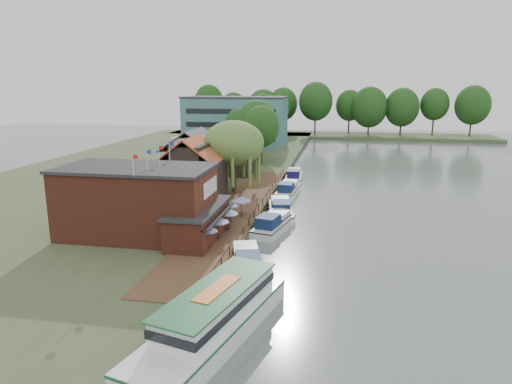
# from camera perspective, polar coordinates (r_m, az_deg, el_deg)

# --- Properties ---
(ground) EXTENTS (260.00, 260.00, 0.00)m
(ground) POSITION_cam_1_polar(r_m,az_deg,el_deg) (46.38, 4.62, -7.31)
(ground) COLOR #4C5853
(ground) RESTS_ON ground
(land_bank) EXTENTS (50.00, 140.00, 1.00)m
(land_bank) POSITION_cam_1_polar(r_m,az_deg,el_deg) (86.83, -12.92, 2.52)
(land_bank) COLOR #384728
(land_bank) RESTS_ON ground
(quay_deck) EXTENTS (6.00, 50.00, 0.10)m
(quay_deck) POSITION_cam_1_polar(r_m,az_deg,el_deg) (56.69, -2.36, -2.29)
(quay_deck) COLOR #47301E
(quay_deck) RESTS_ON land_bank
(quay_rail) EXTENTS (0.20, 49.00, 1.00)m
(quay_rail) POSITION_cam_1_polar(r_m,az_deg,el_deg) (56.52, 0.42, -1.86)
(quay_rail) COLOR black
(quay_rail) RESTS_ON land_bank
(pub) EXTENTS (20.00, 11.00, 7.30)m
(pub) POSITION_cam_1_polar(r_m,az_deg,el_deg) (47.44, -12.47, -1.23)
(pub) COLOR maroon
(pub) RESTS_ON land_bank
(hotel_block) EXTENTS (25.40, 12.40, 12.30)m
(hotel_block) POSITION_cam_1_polar(r_m,az_deg,el_deg) (116.56, -2.56, 8.85)
(hotel_block) COLOR #38666B
(hotel_block) RESTS_ON land_bank
(cottage_a) EXTENTS (8.60, 7.60, 8.50)m
(cottage_a) POSITION_cam_1_polar(r_m,az_deg,el_deg) (61.36, -7.96, 2.83)
(cottage_a) COLOR black
(cottage_a) RESTS_ON land_bank
(cottage_b) EXTENTS (9.60, 8.60, 8.50)m
(cottage_b) POSITION_cam_1_polar(r_m,az_deg,el_deg) (71.65, -7.73, 4.35)
(cottage_b) COLOR beige
(cottage_b) RESTS_ON land_bank
(cottage_c) EXTENTS (7.60, 7.60, 8.50)m
(cottage_c) POSITION_cam_1_polar(r_m,az_deg,el_deg) (79.13, -2.93, 5.30)
(cottage_c) COLOR black
(cottage_c) RESTS_ON land_bank
(willow) EXTENTS (8.60, 8.60, 10.43)m
(willow) POSITION_cam_1_polar(r_m,az_deg,el_deg) (64.72, -2.79, 4.35)
(willow) COLOR #476B2D
(willow) RESTS_ON land_bank
(umbrella_0) EXTENTS (2.12, 2.12, 2.38)m
(umbrella_0) POSITION_cam_1_polar(r_m,az_deg,el_deg) (43.25, -6.13, -5.69)
(umbrella_0) COLOR navy
(umbrella_0) RESTS_ON quay_deck
(umbrella_1) EXTENTS (2.39, 2.39, 2.38)m
(umbrella_1) POSITION_cam_1_polar(r_m,az_deg,el_deg) (45.88, -4.80, -4.53)
(umbrella_1) COLOR #1B3D98
(umbrella_1) RESTS_ON quay_deck
(umbrella_2) EXTENTS (2.34, 2.34, 2.38)m
(umbrella_2) POSITION_cam_1_polar(r_m,az_deg,el_deg) (48.69, -3.54, -3.44)
(umbrella_2) COLOR navy
(umbrella_2) RESTS_ON quay_deck
(umbrella_3) EXTENTS (2.01, 2.01, 2.38)m
(umbrella_3) POSITION_cam_1_polar(r_m,az_deg,el_deg) (51.65, -3.25, -2.45)
(umbrella_3) COLOR navy
(umbrella_3) RESTS_ON quay_deck
(umbrella_4) EXTENTS (2.42, 2.42, 2.38)m
(umbrella_4) POSITION_cam_1_polar(r_m,az_deg,el_deg) (53.78, -1.84, -1.79)
(umbrella_4) COLOR #1F1A94
(umbrella_4) RESTS_ON quay_deck
(cruiser_0) EXTENTS (5.55, 9.93, 2.27)m
(cruiser_0) POSITION_cam_1_polar(r_m,az_deg,el_deg) (40.91, -1.16, -8.47)
(cruiser_0) COLOR white
(cruiser_0) RESTS_ON ground
(cruiser_1) EXTENTS (4.97, 9.86, 2.27)m
(cruiser_1) POSITION_cam_1_polar(r_m,az_deg,el_deg) (51.89, 2.21, -3.69)
(cruiser_1) COLOR silver
(cruiser_1) RESTS_ON ground
(cruiser_2) EXTENTS (4.80, 10.10, 2.34)m
(cruiser_2) POSITION_cam_1_polar(r_m,az_deg,el_deg) (57.74, 3.09, -1.88)
(cruiser_2) COLOR white
(cruiser_2) RESTS_ON ground
(cruiser_3) EXTENTS (3.61, 9.47, 2.23)m
(cruiser_3) POSITION_cam_1_polar(r_m,az_deg,el_deg) (68.62, 4.02, 0.52)
(cruiser_3) COLOR white
(cruiser_3) RESTS_ON ground
(cruiser_4) EXTENTS (3.40, 9.30, 2.19)m
(cruiser_4) POSITION_cam_1_polar(r_m,az_deg,el_deg) (78.89, 4.74, 2.19)
(cruiser_4) COLOR silver
(cruiser_4) RESTS_ON ground
(tour_boat) EXTENTS (8.05, 15.90, 3.35)m
(tour_boat) POSITION_cam_1_polar(r_m,az_deg,el_deg) (30.85, -5.50, -15.12)
(tour_boat) COLOR silver
(tour_boat) RESTS_ON ground
(swan) EXTENTS (0.44, 0.44, 0.44)m
(swan) POSITION_cam_1_polar(r_m,az_deg,el_deg) (38.09, -1.28, -11.69)
(swan) COLOR white
(swan) RESTS_ON ground
(bank_tree_0) EXTENTS (6.96, 6.96, 11.35)m
(bank_tree_0) POSITION_cam_1_polar(r_m,az_deg,el_deg) (88.37, 0.65, 7.10)
(bank_tree_0) COLOR #143811
(bank_tree_0) RESTS_ON land_bank
(bank_tree_1) EXTENTS (8.13, 8.13, 12.28)m
(bank_tree_1) POSITION_cam_1_polar(r_m,az_deg,el_deg) (93.20, 0.12, 7.71)
(bank_tree_1) COLOR #143811
(bank_tree_1) RESTS_ON land_bank
(bank_tree_2) EXTENTS (6.30, 6.30, 10.17)m
(bank_tree_2) POSITION_cam_1_polar(r_m,az_deg,el_deg) (103.49, -2.07, 7.68)
(bank_tree_2) COLOR #143811
(bank_tree_2) RESTS_ON land_bank
(bank_tree_3) EXTENTS (6.23, 6.23, 12.44)m
(bank_tree_3) POSITION_cam_1_polar(r_m,az_deg,el_deg) (124.31, 2.76, 9.16)
(bank_tree_3) COLOR #143811
(bank_tree_3) RESTS_ON land_bank
(bank_tree_4) EXTENTS (6.10, 6.10, 12.75)m
(bank_tree_4) POSITION_cam_1_polar(r_m,az_deg,el_deg) (130.94, 0.66, 9.46)
(bank_tree_4) COLOR #143811
(bank_tree_4) RESTS_ON land_bank
(bank_tree_5) EXTENTS (7.01, 7.01, 12.07)m
(bank_tree_5) POSITION_cam_1_polar(r_m,az_deg,el_deg) (137.42, 1.75, 9.49)
(bank_tree_5) COLOR #143811
(bank_tree_5) RESTS_ON land_bank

